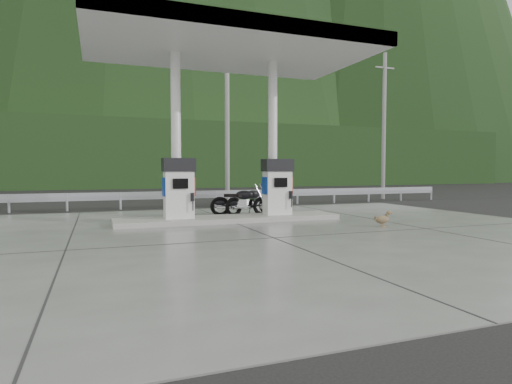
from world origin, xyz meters
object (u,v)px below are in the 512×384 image
object	(u,v)px
gas_pump_right	(277,187)
motorcycle_left	(241,202)
gas_pump_left	(179,188)
duck	(382,220)
motorcycle_right	(251,202)

from	to	relation	value
gas_pump_right	motorcycle_left	xyz separation A→B (m)	(-0.78, 1.35, -0.57)
gas_pump_left	duck	bearing A→B (deg)	-27.59
gas_pump_left	motorcycle_left	bearing A→B (deg)	29.19
motorcycle_left	motorcycle_right	world-z (taller)	motorcycle_left
duck	motorcycle_left	bearing A→B (deg)	122.70
motorcycle_left	motorcycle_right	size ratio (longest dim) A/B	1.01
motorcycle_right	gas_pump_left	bearing A→B (deg)	-170.12
gas_pump_right	motorcycle_right	size ratio (longest dim) A/B	0.90
motorcycle_left	motorcycle_right	bearing A→B (deg)	35.01
gas_pump_left	motorcycle_left	distance (m)	2.83
gas_pump_right	motorcycle_left	distance (m)	1.66
motorcycle_right	duck	bearing A→B (deg)	-77.95
gas_pump_left	motorcycle_right	world-z (taller)	gas_pump_left
gas_pump_left	motorcycle_left	size ratio (longest dim) A/B	0.89
duck	gas_pump_right	bearing A→B (deg)	124.84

